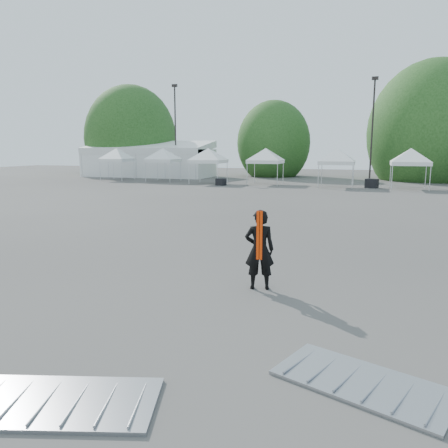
% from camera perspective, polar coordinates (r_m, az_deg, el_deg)
% --- Properties ---
extents(ground, '(120.00, 120.00, 0.00)m').
position_cam_1_polar(ground, '(12.67, 4.89, -5.33)').
color(ground, '#474442').
rests_on(ground, ground).
extents(marquee, '(15.00, 6.25, 4.23)m').
position_cam_1_polar(marquee, '(53.07, -9.83, 8.27)').
color(marquee, white).
rests_on(marquee, ground).
extents(light_pole_west, '(0.60, 0.25, 10.30)m').
position_cam_1_polar(light_pole_west, '(50.45, -6.38, 12.59)').
color(light_pole_west, black).
rests_on(light_pole_west, ground).
extents(light_pole_east, '(0.60, 0.25, 9.80)m').
position_cam_1_polar(light_pole_east, '(43.97, 18.83, 12.22)').
color(light_pole_east, black).
rests_on(light_pole_east, ground).
extents(tree_far_w, '(4.80, 4.80, 7.30)m').
position_cam_1_polar(tree_far_w, '(57.62, -12.07, 10.86)').
color(tree_far_w, '#382314').
rests_on(tree_far_w, ground).
extents(tree_mid_w, '(4.16, 4.16, 6.33)m').
position_cam_1_polar(tree_mid_w, '(53.02, 6.50, 10.46)').
color(tree_mid_w, '#382314').
rests_on(tree_mid_w, ground).
extents(tree_mid_e, '(5.12, 5.12, 7.79)m').
position_cam_1_polar(tree_mid_e, '(51.32, 25.54, 10.62)').
color(tree_mid_e, '#382314').
rests_on(tree_mid_e, ground).
extents(tent_a, '(3.90, 3.90, 3.88)m').
position_cam_1_polar(tent_a, '(47.85, -13.85, 9.27)').
color(tent_a, silver).
rests_on(tent_a, ground).
extents(tent_b, '(4.04, 4.04, 3.88)m').
position_cam_1_polar(tent_b, '(45.13, -7.98, 9.44)').
color(tent_b, silver).
rests_on(tent_b, ground).
extents(tent_c, '(4.31, 4.31, 3.88)m').
position_cam_1_polar(tent_c, '(41.78, -2.07, 9.50)').
color(tent_c, silver).
rests_on(tent_c, ground).
extents(tent_d, '(4.27, 4.27, 3.88)m').
position_cam_1_polar(tent_d, '(41.21, 5.48, 9.46)').
color(tent_d, silver).
rests_on(tent_d, ground).
extents(tent_e, '(4.19, 4.19, 3.88)m').
position_cam_1_polar(tent_e, '(39.01, 14.59, 9.17)').
color(tent_e, silver).
rests_on(tent_e, ground).
extents(tent_f, '(4.24, 4.24, 3.88)m').
position_cam_1_polar(tent_f, '(39.08, 23.24, 8.70)').
color(tent_f, silver).
rests_on(tent_f, ground).
extents(man, '(0.80, 0.63, 1.91)m').
position_cam_1_polar(man, '(10.33, 4.65, -3.35)').
color(man, black).
rests_on(man, ground).
extents(barrier_left, '(2.72, 1.87, 0.08)m').
position_cam_1_polar(barrier_left, '(6.52, -20.36, -20.92)').
color(barrier_left, '#95989C').
rests_on(barrier_left, ground).
extents(barrier_mid, '(2.65, 1.96, 0.08)m').
position_cam_1_polar(barrier_mid, '(6.88, 17.61, -19.07)').
color(barrier_mid, '#95989C').
rests_on(barrier_mid, ground).
extents(crate_west, '(0.96, 0.85, 0.63)m').
position_cam_1_polar(crate_west, '(39.55, -0.40, 5.51)').
color(crate_west, black).
rests_on(crate_west, ground).
extents(crate_mid, '(1.16, 1.02, 0.76)m').
position_cam_1_polar(crate_mid, '(39.12, 18.74, 5.04)').
color(crate_mid, black).
rests_on(crate_mid, ground).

